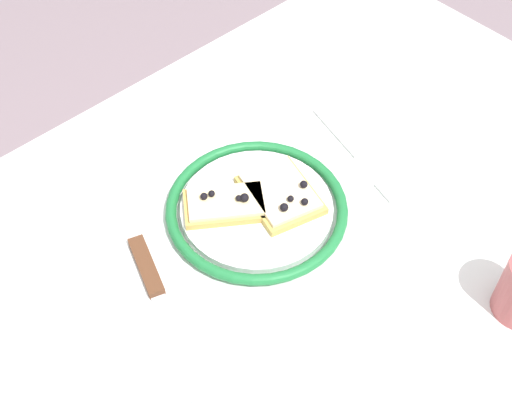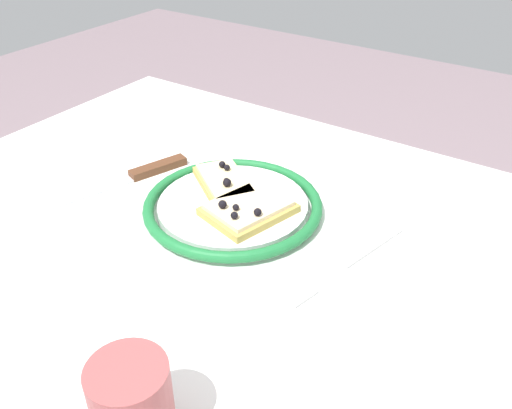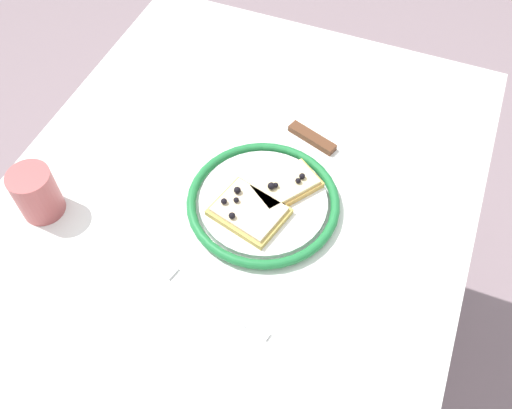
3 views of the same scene
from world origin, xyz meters
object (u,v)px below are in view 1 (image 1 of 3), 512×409
(dining_table, at_px, (306,261))
(plate, at_px, (257,209))
(knife, at_px, (155,287))
(napkin, at_px, (372,20))
(pizza_slice_near, at_px, (226,204))
(fork, at_px, (355,153))
(pizza_slice_far, at_px, (281,194))

(dining_table, distance_m, plate, 0.14)
(knife, relative_size, napkin, 1.70)
(plate, xyz_separation_m, pizza_slice_near, (0.03, -0.02, 0.01))
(pizza_slice_near, bearing_deg, plate, 142.67)
(fork, height_order, napkin, same)
(pizza_slice_far, relative_size, napkin, 0.90)
(napkin, bearing_deg, plate, 22.63)
(plate, bearing_deg, pizza_slice_near, -37.33)
(dining_table, relative_size, plate, 4.25)
(pizza_slice_near, distance_m, fork, 0.21)
(plate, relative_size, pizza_slice_far, 1.93)
(knife, bearing_deg, fork, 178.29)
(pizza_slice_near, height_order, napkin, pizza_slice_near)
(dining_table, xyz_separation_m, knife, (0.22, -0.04, 0.11))
(dining_table, distance_m, knife, 0.25)
(plate, height_order, knife, plate)
(dining_table, height_order, pizza_slice_far, pizza_slice_far)
(dining_table, distance_m, pizza_slice_far, 0.14)
(knife, relative_size, fork, 1.17)
(plate, bearing_deg, dining_table, 136.57)
(pizza_slice_far, distance_m, fork, 0.15)
(knife, xyz_separation_m, fork, (-0.35, 0.01, -0.00))
(fork, xyz_separation_m, napkin, (-0.25, -0.19, -0.00))
(plate, relative_size, knife, 1.03)
(pizza_slice_near, height_order, knife, pizza_slice_near)
(pizza_slice_near, bearing_deg, pizza_slice_far, 151.40)
(plate, xyz_separation_m, napkin, (-0.43, -0.18, -0.01))
(napkin, bearing_deg, dining_table, 31.05)
(fork, distance_m, napkin, 0.32)
(pizza_slice_far, xyz_separation_m, fork, (-0.14, 0.00, -0.02))
(dining_table, xyz_separation_m, fork, (-0.12, -0.03, 0.11))
(napkin, bearing_deg, pizza_slice_near, 18.54)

